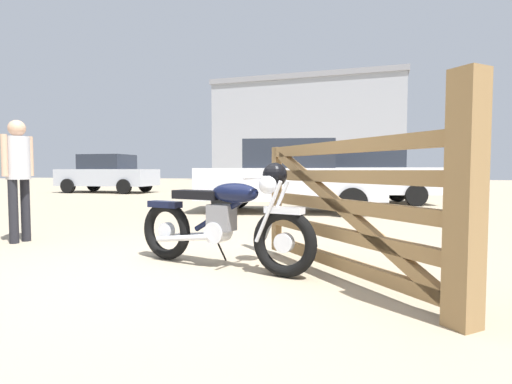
# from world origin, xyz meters

# --- Properties ---
(ground_plane) EXTENTS (80.00, 80.00, 0.00)m
(ground_plane) POSITION_xyz_m (0.00, 0.00, 0.00)
(ground_plane) COLOR gray
(vintage_motorcycle) EXTENTS (2.03, 0.77, 1.07)m
(vintage_motorcycle) POSITION_xyz_m (0.39, 0.32, 0.49)
(vintage_motorcycle) COLOR black
(vintage_motorcycle) RESTS_ON ground_plane
(timber_gate) EXTENTS (1.73, 2.03, 1.60)m
(timber_gate) POSITION_xyz_m (1.71, -0.06, 0.70)
(timber_gate) COLOR olive
(timber_gate) RESTS_ON ground_plane
(bystander) EXTENTS (0.30, 0.46, 1.66)m
(bystander) POSITION_xyz_m (-2.78, 0.97, 1.02)
(bystander) COLOR black
(bystander) RESTS_ON ground_plane
(dark_sedan_left) EXTENTS (4.21, 1.93, 1.67)m
(dark_sedan_left) POSITION_xyz_m (-8.90, 11.76, 0.84)
(dark_sedan_left) COLOR black
(dark_sedan_left) RESTS_ON ground_plane
(pale_sedan_back) EXTENTS (4.40, 2.35, 1.67)m
(pale_sedan_back) POSITION_xyz_m (0.16, 5.71, 0.84)
(pale_sedan_back) COLOR black
(pale_sedan_back) RESTS_ON ground_plane
(silver_sedan_mid) EXTENTS (4.14, 2.38, 1.78)m
(silver_sedan_mid) POSITION_xyz_m (1.88, 8.59, 0.92)
(silver_sedan_mid) COLOR black
(silver_sedan_mid) RESTS_ON ground_plane
(industrial_building) EXTENTS (18.99, 11.29, 9.88)m
(industrial_building) POSITION_xyz_m (-2.70, 37.52, 4.95)
(industrial_building) COLOR #9EA0A8
(industrial_building) RESTS_ON ground_plane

